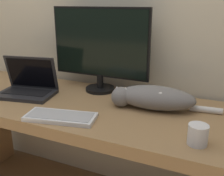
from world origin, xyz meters
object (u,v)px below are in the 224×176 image
at_px(monitor, 100,47).
at_px(coffee_mug, 198,135).
at_px(external_keyboard, 61,117).
at_px(cat, 153,97).
at_px(laptop, 28,87).

height_order(monitor, coffee_mug, monitor).
relative_size(external_keyboard, cat, 0.64).
height_order(monitor, laptop, monitor).
xyz_separation_m(monitor, coffee_mug, (0.64, -0.43, -0.23)).
bearing_deg(external_keyboard, laptop, 139.31).
relative_size(laptop, coffee_mug, 4.33).
xyz_separation_m(cat, coffee_mug, (0.26, -0.28, -0.02)).
bearing_deg(monitor, cat, -21.91).
xyz_separation_m(external_keyboard, cat, (0.36, 0.30, 0.05)).
xyz_separation_m(laptop, external_keyboard, (0.38, -0.21, -0.04)).
xyz_separation_m(monitor, external_keyboard, (0.02, -0.46, -0.26)).
bearing_deg(external_keyboard, monitor, 80.12).
height_order(laptop, external_keyboard, laptop).
bearing_deg(coffee_mug, monitor, 146.05).
bearing_deg(monitor, laptop, -145.77).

